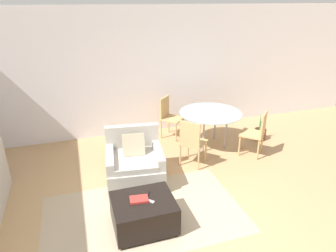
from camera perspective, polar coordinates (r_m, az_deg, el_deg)
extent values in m
plane|color=tan|center=(4.10, 3.02, -21.26)|extent=(20.00, 20.00, 0.00)
cube|color=white|center=(6.57, -7.96, 9.86)|extent=(12.00, 0.06, 2.75)
cube|color=tan|center=(4.51, -4.57, -16.32)|extent=(2.81, 1.68, 0.00)
cube|color=brown|center=(4.04, -2.22, -21.97)|extent=(2.75, 0.06, 0.00)
cube|color=brown|center=(4.17, -2.96, -20.22)|extent=(2.75, 0.06, 0.00)
cube|color=brown|center=(4.30, -3.64, -18.57)|extent=(2.75, 0.06, 0.00)
cube|color=brown|center=(4.44, -4.27, -17.03)|extent=(2.75, 0.06, 0.00)
cube|color=brown|center=(4.58, -4.85, -15.57)|extent=(2.75, 0.06, 0.00)
cube|color=brown|center=(4.72, -5.39, -14.21)|extent=(2.75, 0.06, 0.00)
cube|color=brown|center=(4.87, -5.89, -12.92)|extent=(2.75, 0.06, 0.00)
cube|color=brown|center=(5.02, -6.36, -11.71)|extent=(2.75, 0.06, 0.00)
cube|color=#B2ADA3|center=(5.08, -6.27, -8.38)|extent=(1.01, 0.99, 0.32)
cube|color=#B2ADA3|center=(4.94, -6.34, -6.51)|extent=(0.76, 0.84, 0.10)
cube|color=#B2ADA3|center=(5.22, -6.82, -2.37)|extent=(0.91, 0.23, 0.49)
cube|color=#B2ADA3|center=(4.94, -10.97, -6.14)|extent=(0.22, 0.82, 0.20)
cube|color=#B2ADA3|center=(4.98, -1.88, -5.43)|extent=(0.22, 0.82, 0.20)
cylinder|color=brown|center=(4.87, -10.29, -12.83)|extent=(0.05, 0.05, 0.06)
cylinder|color=brown|center=(4.91, -1.38, -12.09)|extent=(0.05, 0.05, 0.06)
cylinder|color=brown|center=(5.48, -10.43, -8.40)|extent=(0.05, 0.05, 0.06)
cylinder|color=brown|center=(5.51, -2.61, -7.79)|extent=(0.05, 0.05, 0.06)
cube|color=tan|center=(4.97, -6.59, -3.55)|extent=(0.39, 0.25, 0.38)
cube|color=black|center=(4.16, -4.65, -16.10)|extent=(0.81, 0.68, 0.39)
cylinder|color=black|center=(4.05, -8.79, -21.82)|extent=(0.04, 0.04, 0.04)
cylinder|color=black|center=(4.17, 1.53, -19.92)|extent=(0.04, 0.04, 0.04)
cylinder|color=black|center=(4.48, -10.10, -16.67)|extent=(0.04, 0.04, 0.04)
cylinder|color=black|center=(4.59, -0.96, -15.16)|extent=(0.04, 0.04, 0.04)
cube|color=#B72D28|center=(4.04, -5.54, -13.72)|extent=(0.26, 0.19, 0.03)
cube|color=#B7B7BC|center=(4.03, -3.71, -13.97)|extent=(0.14, 0.15, 0.01)
cube|color=black|center=(4.13, -4.05, -12.95)|extent=(0.11, 0.16, 0.01)
cylinder|color=#99A8AD|center=(6.13, 8.11, 2.54)|extent=(1.27, 1.27, 0.01)
cylinder|color=#99999E|center=(5.97, 6.78, -1.80)|extent=(0.04, 0.04, 0.72)
cylinder|color=#99999E|center=(6.18, 10.98, -1.19)|extent=(0.04, 0.04, 0.72)
cylinder|color=#99999E|center=(6.38, 4.98, -0.02)|extent=(0.04, 0.04, 0.72)
cylinder|color=#99999E|center=(6.58, 8.96, 0.50)|extent=(0.04, 0.04, 0.72)
cube|color=tan|center=(5.50, 4.89, -3.13)|extent=(0.59, 0.59, 0.03)
cube|color=tan|center=(5.24, 4.18, -1.60)|extent=(0.29, 0.29, 0.45)
cylinder|color=tan|center=(5.70, 7.19, -4.80)|extent=(0.03, 0.03, 0.42)
cylinder|color=tan|center=(5.81, 3.86, -4.06)|extent=(0.03, 0.03, 0.42)
cylinder|color=tan|center=(5.40, 5.84, -6.41)|extent=(0.03, 0.03, 0.42)
cylinder|color=tan|center=(5.52, 2.36, -5.59)|extent=(0.03, 0.03, 0.42)
cube|color=tan|center=(6.04, 15.71, -1.45)|extent=(0.59, 0.59, 0.03)
cube|color=tan|center=(5.92, 17.74, 0.32)|extent=(0.29, 0.29, 0.45)
cylinder|color=tan|center=(6.33, 14.27, -2.39)|extent=(0.03, 0.03, 0.42)
cylinder|color=tan|center=(6.01, 13.44, -3.72)|extent=(0.03, 0.03, 0.42)
cylinder|color=tan|center=(6.27, 17.45, -3.01)|extent=(0.03, 0.03, 0.42)
cylinder|color=tan|center=(5.95, 16.79, -4.39)|extent=(0.03, 0.03, 0.42)
cube|color=tan|center=(6.55, 0.82, 1.40)|extent=(0.59, 0.59, 0.03)
cube|color=tan|center=(6.54, -0.66, 3.63)|extent=(0.29, 0.29, 0.45)
cylinder|color=tan|center=(6.41, 1.53, -1.27)|extent=(0.03, 0.03, 0.42)
cylinder|color=tan|center=(6.71, 2.87, -0.14)|extent=(0.03, 0.03, 0.42)
cylinder|color=tan|center=(6.56, -1.30, -0.68)|extent=(0.03, 0.03, 0.42)
cylinder|color=tan|center=(6.86, 0.13, 0.41)|extent=(0.03, 0.03, 0.42)
cylinder|color=brown|center=(6.86, 17.11, -1.50)|extent=(0.25, 0.25, 0.24)
cylinder|color=black|center=(6.81, 17.22, -0.65)|extent=(0.23, 0.23, 0.02)
cone|color=#2D6B38|center=(6.78, 17.82, 0.91)|extent=(0.05, 0.07, 0.36)
cone|color=#2D6B38|center=(6.77, 17.30, 0.55)|extent=(0.06, 0.05, 0.28)
cone|color=#2D6B38|center=(6.73, 17.16, 0.77)|extent=(0.05, 0.10, 0.35)
cone|color=#2D6B38|center=(6.71, 17.55, 0.59)|extent=(0.06, 0.05, 0.34)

